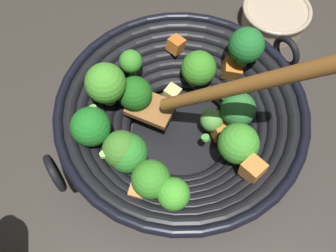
{
  "coord_description": "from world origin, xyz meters",
  "views": [
    {
      "loc": [
        -0.05,
        0.25,
        0.52
      ],
      "look_at": [
        0.02,
        0.01,
        0.03
      ],
      "focal_mm": 37.45,
      "sensor_mm": 36.0,
      "label": 1
    }
  ],
  "objects": [
    {
      "name": "ground_plane",
      "position": [
        0.0,
        0.0,
        0.0
      ],
      "size": [
        4.0,
        4.0,
        0.0
      ],
      "primitive_type": "plane",
      "color": "#332D28"
    },
    {
      "name": "wok",
      "position": [
        0.0,
        0.0,
        0.06
      ],
      "size": [
        0.37,
        0.37,
        0.27
      ],
      "color": "black",
      "rests_on": "ground"
    },
    {
      "name": "prep_bowl",
      "position": [
        -0.11,
        -0.28,
        0.02
      ],
      "size": [
        0.13,
        0.13,
        0.04
      ],
      "color": "tan",
      "rests_on": "ground"
    }
  ]
}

